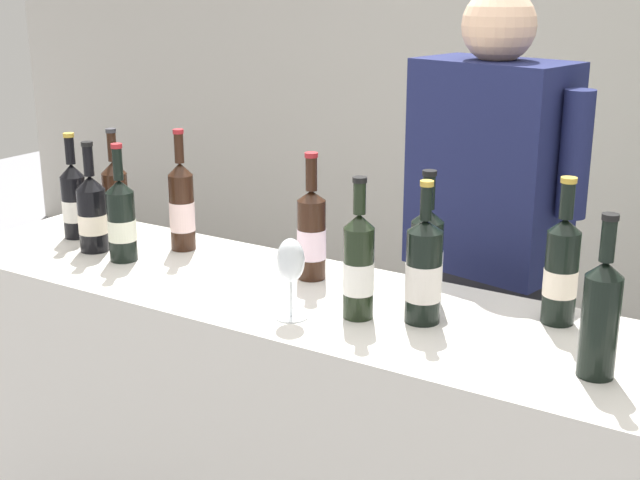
{
  "coord_description": "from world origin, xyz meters",
  "views": [
    {
      "loc": [
        1.09,
        -1.7,
        1.75
      ],
      "look_at": [
        0.03,
        0.0,
        1.14
      ],
      "focal_mm": 48.84,
      "sensor_mm": 36.0,
      "label": 1
    }
  ],
  "objects_px": {
    "wine_bottle_5": "(426,256)",
    "wine_bottle_7": "(561,270)",
    "wine_bottle_4": "(74,201)",
    "wine_bottle_10": "(122,220)",
    "wine_bottle_1": "(423,272)",
    "wine_bottle_6": "(182,207)",
    "wine_bottle_8": "(92,213)",
    "wine_bottle_3": "(601,315)",
    "wine_bottle_11": "(312,234)",
    "person_server": "(483,299)",
    "wine_bottle_0": "(115,194)",
    "wine_bottle_2": "(359,266)",
    "wine_glass": "(291,265)"
  },
  "relations": [
    {
      "from": "wine_bottle_8",
      "to": "person_server",
      "type": "distance_m",
      "value": 1.15
    },
    {
      "from": "wine_bottle_7",
      "to": "wine_bottle_11",
      "type": "distance_m",
      "value": 0.64
    },
    {
      "from": "wine_bottle_4",
      "to": "wine_glass",
      "type": "height_order",
      "value": "wine_bottle_4"
    },
    {
      "from": "wine_bottle_4",
      "to": "wine_bottle_8",
      "type": "xyz_separation_m",
      "value": [
        0.14,
        -0.07,
        -0.0
      ]
    },
    {
      "from": "wine_bottle_8",
      "to": "wine_bottle_10",
      "type": "height_order",
      "value": "wine_bottle_10"
    },
    {
      "from": "wine_bottle_4",
      "to": "person_server",
      "type": "height_order",
      "value": "person_server"
    },
    {
      "from": "wine_bottle_8",
      "to": "person_server",
      "type": "xyz_separation_m",
      "value": [
        0.96,
        0.59,
        -0.26
      ]
    },
    {
      "from": "wine_bottle_8",
      "to": "person_server",
      "type": "height_order",
      "value": "person_server"
    },
    {
      "from": "wine_glass",
      "to": "wine_bottle_2",
      "type": "bearing_deg",
      "value": 33.19
    },
    {
      "from": "wine_bottle_1",
      "to": "wine_bottle_5",
      "type": "height_order",
      "value": "wine_bottle_1"
    },
    {
      "from": "wine_bottle_6",
      "to": "wine_bottle_8",
      "type": "relative_size",
      "value": 1.1
    },
    {
      "from": "wine_bottle_7",
      "to": "person_server",
      "type": "distance_m",
      "value": 0.6
    },
    {
      "from": "wine_bottle_0",
      "to": "wine_bottle_6",
      "type": "distance_m",
      "value": 0.29
    },
    {
      "from": "wine_bottle_6",
      "to": "wine_bottle_11",
      "type": "distance_m",
      "value": 0.45
    },
    {
      "from": "wine_bottle_2",
      "to": "wine_bottle_6",
      "type": "relative_size",
      "value": 0.95
    },
    {
      "from": "wine_bottle_3",
      "to": "wine_bottle_8",
      "type": "xyz_separation_m",
      "value": [
        -1.44,
        0.06,
        -0.02
      ]
    },
    {
      "from": "wine_bottle_6",
      "to": "wine_bottle_7",
      "type": "distance_m",
      "value": 1.09
    },
    {
      "from": "wine_bottle_11",
      "to": "person_server",
      "type": "distance_m",
      "value": 0.61
    },
    {
      "from": "wine_bottle_7",
      "to": "person_server",
      "type": "height_order",
      "value": "person_server"
    },
    {
      "from": "wine_bottle_2",
      "to": "wine_bottle_8",
      "type": "distance_m",
      "value": 0.89
    },
    {
      "from": "wine_bottle_0",
      "to": "wine_bottle_3",
      "type": "bearing_deg",
      "value": -8.58
    },
    {
      "from": "wine_glass",
      "to": "person_server",
      "type": "bearing_deg",
      "value": 74.52
    },
    {
      "from": "wine_bottle_7",
      "to": "wine_bottle_8",
      "type": "bearing_deg",
      "value": -172.31
    },
    {
      "from": "wine_bottle_2",
      "to": "wine_bottle_5",
      "type": "relative_size",
      "value": 1.02
    },
    {
      "from": "wine_bottle_3",
      "to": "wine_bottle_11",
      "type": "xyz_separation_m",
      "value": [
        -0.79,
        0.19,
        -0.01
      ]
    },
    {
      "from": "wine_bottle_4",
      "to": "wine_bottle_8",
      "type": "height_order",
      "value": "same"
    },
    {
      "from": "wine_bottle_2",
      "to": "wine_bottle_3",
      "type": "xyz_separation_m",
      "value": [
        0.55,
        -0.02,
        0.0
      ]
    },
    {
      "from": "wine_bottle_0",
      "to": "wine_bottle_10",
      "type": "relative_size",
      "value": 0.98
    },
    {
      "from": "wine_bottle_1",
      "to": "wine_bottle_10",
      "type": "relative_size",
      "value": 1.01
    },
    {
      "from": "wine_bottle_3",
      "to": "wine_bottle_8",
      "type": "bearing_deg",
      "value": 177.73
    },
    {
      "from": "person_server",
      "to": "wine_bottle_8",
      "type": "bearing_deg",
      "value": -148.57
    },
    {
      "from": "wine_bottle_4",
      "to": "wine_bottle_0",
      "type": "bearing_deg",
      "value": 59.37
    },
    {
      "from": "wine_bottle_6",
      "to": "wine_bottle_10",
      "type": "height_order",
      "value": "wine_bottle_6"
    },
    {
      "from": "wine_bottle_11",
      "to": "person_server",
      "type": "bearing_deg",
      "value": 56.31
    },
    {
      "from": "wine_bottle_7",
      "to": "wine_bottle_3",
      "type": "bearing_deg",
      "value": -57.35
    },
    {
      "from": "wine_bottle_4",
      "to": "wine_bottle_7",
      "type": "xyz_separation_m",
      "value": [
        1.44,
        0.11,
        0.01
      ]
    },
    {
      "from": "wine_bottle_11",
      "to": "person_server",
      "type": "xyz_separation_m",
      "value": [
        0.3,
        0.45,
        -0.27
      ]
    },
    {
      "from": "wine_bottle_7",
      "to": "wine_glass",
      "type": "relative_size",
      "value": 1.78
    },
    {
      "from": "wine_bottle_1",
      "to": "wine_bottle_5",
      "type": "bearing_deg",
      "value": 111.84
    },
    {
      "from": "wine_bottle_4",
      "to": "wine_bottle_10",
      "type": "distance_m",
      "value": 0.29
    },
    {
      "from": "wine_bottle_3",
      "to": "wine_bottle_10",
      "type": "xyz_separation_m",
      "value": [
        -1.31,
        0.04,
        -0.01
      ]
    },
    {
      "from": "wine_bottle_1",
      "to": "wine_bottle_10",
      "type": "xyz_separation_m",
      "value": [
        -0.9,
        -0.03,
        -0.0
      ]
    },
    {
      "from": "wine_bottle_3",
      "to": "wine_bottle_6",
      "type": "xyz_separation_m",
      "value": [
        -1.24,
        0.2,
        -0.0
      ]
    },
    {
      "from": "wine_bottle_8",
      "to": "wine_bottle_11",
      "type": "relative_size",
      "value": 0.95
    },
    {
      "from": "wine_bottle_3",
      "to": "person_server",
      "type": "xyz_separation_m",
      "value": [
        -0.48,
        0.64,
        -0.27
      ]
    },
    {
      "from": "wine_bottle_5",
      "to": "wine_bottle_7",
      "type": "bearing_deg",
      "value": 8.9
    },
    {
      "from": "wine_bottle_0",
      "to": "wine_bottle_5",
      "type": "height_order",
      "value": "wine_bottle_5"
    },
    {
      "from": "wine_bottle_0",
      "to": "wine_bottle_8",
      "type": "relative_size",
      "value": 1.01
    },
    {
      "from": "wine_bottle_6",
      "to": "wine_bottle_8",
      "type": "height_order",
      "value": "wine_bottle_6"
    },
    {
      "from": "wine_bottle_5",
      "to": "wine_glass",
      "type": "xyz_separation_m",
      "value": [
        -0.22,
        -0.25,
        0.01
      ]
    }
  ]
}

